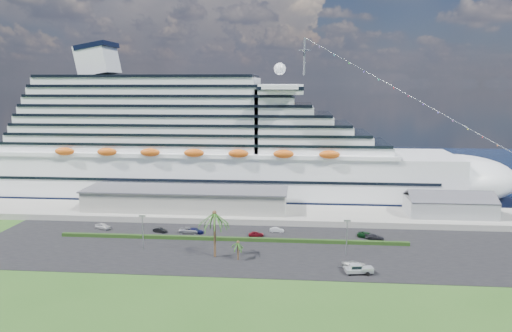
# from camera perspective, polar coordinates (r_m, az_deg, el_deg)

# --- Properties ---
(ground) EXTENTS (420.00, 420.00, 0.00)m
(ground) POSITION_cam_1_polar(r_m,az_deg,el_deg) (111.14, 0.12, -11.22)
(ground) COLOR #28501A
(ground) RESTS_ON ground
(asphalt_lot) EXTENTS (140.00, 38.00, 0.12)m
(asphalt_lot) POSITION_cam_1_polar(r_m,az_deg,el_deg) (121.44, 0.58, -9.38)
(asphalt_lot) COLOR black
(asphalt_lot) RESTS_ON ground
(wharf) EXTENTS (240.00, 20.00, 1.80)m
(wharf) POSITION_cam_1_polar(r_m,az_deg,el_deg) (148.91, 1.46, -5.49)
(wharf) COLOR gray
(wharf) RESTS_ON ground
(water) EXTENTS (420.00, 160.00, 0.02)m
(water) POSITION_cam_1_polar(r_m,az_deg,el_deg) (237.07, 2.83, -0.13)
(water) COLOR black
(water) RESTS_ON ground
(cruise_ship) EXTENTS (191.00, 38.00, 54.00)m
(cruise_ship) POSITION_cam_1_polar(r_m,az_deg,el_deg) (171.87, -5.20, 1.84)
(cruise_ship) COLOR silver
(cruise_ship) RESTS_ON ground
(terminal_building) EXTENTS (61.00, 15.00, 6.30)m
(terminal_building) POSITION_cam_1_polar(r_m,az_deg,el_deg) (151.50, -8.04, -3.73)
(terminal_building) COLOR gray
(terminal_building) RESTS_ON wharf
(port_shed) EXTENTS (24.00, 12.31, 7.37)m
(port_shed) POSITION_cam_1_polar(r_m,az_deg,el_deg) (153.92, 21.22, -4.31)
(port_shed) COLOR gray
(port_shed) RESTS_ON wharf
(hedge) EXTENTS (88.00, 1.10, 0.90)m
(hedge) POSITION_cam_1_polar(r_m,az_deg,el_deg) (126.84, -2.89, -8.32)
(hedge) COLOR #193311
(hedge) RESTS_ON asphalt_lot
(lamp_post_left) EXTENTS (1.60, 0.35, 8.27)m
(lamp_post_left) POSITION_cam_1_polar(r_m,az_deg,el_deg) (122.36, -12.82, -6.88)
(lamp_post_left) COLOR gray
(lamp_post_left) RESTS_ON asphalt_lot
(lamp_post_right) EXTENTS (1.60, 0.35, 8.27)m
(lamp_post_right) POSITION_cam_1_polar(r_m,az_deg,el_deg) (117.16, 10.35, -7.53)
(lamp_post_right) COLOR gray
(lamp_post_right) RESTS_ON asphalt_lot
(palm_tall) EXTENTS (8.82, 8.82, 11.13)m
(palm_tall) POSITION_cam_1_polar(r_m,az_deg,el_deg) (113.32, -4.77, -5.95)
(palm_tall) COLOR #47301E
(palm_tall) RESTS_ON ground
(palm_short) EXTENTS (3.53, 3.53, 4.56)m
(palm_short) POSITION_cam_1_polar(r_m,az_deg,el_deg) (112.71, -2.07, -8.95)
(palm_short) COLOR #47301E
(palm_short) RESTS_ON ground
(parked_car_0) EXTENTS (4.97, 3.44, 1.57)m
(parked_car_0) POSITION_cam_1_polar(r_m,az_deg,el_deg) (142.42, -17.07, -6.61)
(parked_car_0) COLOR #BDBDBF
(parked_car_0) RESTS_ON asphalt_lot
(parked_car_1) EXTENTS (4.03, 2.40, 1.26)m
(parked_car_1) POSITION_cam_1_polar(r_m,az_deg,el_deg) (135.75, -10.91, -7.21)
(parked_car_1) COLOR black
(parked_car_1) RESTS_ON asphalt_lot
(parked_car_2) EXTENTS (5.63, 2.76, 1.54)m
(parked_car_2) POSITION_cam_1_polar(r_m,az_deg,el_deg) (133.84, -7.59, -7.30)
(parked_car_2) COLOR #9798A0
(parked_car_2) RESTS_ON asphalt_lot
(parked_car_3) EXTENTS (5.09, 2.76, 1.40)m
(parked_car_3) POSITION_cam_1_polar(r_m,az_deg,el_deg) (133.63, -7.01, -7.34)
(parked_car_3) COLOR #171A53
(parked_car_3) RESTS_ON asphalt_lot
(parked_car_4) EXTENTS (4.20, 2.41, 1.34)m
(parked_car_4) POSITION_cam_1_polar(r_m,az_deg,el_deg) (129.95, 0.01, -7.77)
(parked_car_4) COLOR maroon
(parked_car_4) RESTS_ON asphalt_lot
(parked_car_5) EXTENTS (3.82, 1.61, 1.23)m
(parked_car_5) POSITION_cam_1_polar(r_m,az_deg,el_deg) (133.72, 2.39, -7.31)
(parked_car_5) COLOR silver
(parked_car_5) RESTS_ON asphalt_lot
(parked_car_6) EXTENTS (5.76, 4.33, 1.45)m
(parked_car_6) POSITION_cam_1_polar(r_m,az_deg,el_deg) (131.89, 12.66, -7.72)
(parked_car_6) COLOR black
(parked_car_6) RESTS_ON asphalt_lot
(parked_car_7) EXTENTS (5.01, 2.96, 1.36)m
(parked_car_7) POSITION_cam_1_polar(r_m,az_deg,el_deg) (130.92, 13.41, -7.90)
(parked_car_7) COLOR #222328
(parked_car_7) RESTS_ON asphalt_lot
(pickup_truck) EXTENTS (6.06, 3.03, 2.04)m
(pickup_truck) POSITION_cam_1_polar(r_m,az_deg,el_deg) (107.57, 11.64, -11.43)
(pickup_truck) COLOR black
(pickup_truck) RESTS_ON asphalt_lot
(boat_trailer) EXTENTS (5.72, 3.80, 1.63)m
(boat_trailer) POSITION_cam_1_polar(r_m,az_deg,el_deg) (109.92, 11.06, -10.97)
(boat_trailer) COLOR gray
(boat_trailer) RESTS_ON asphalt_lot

